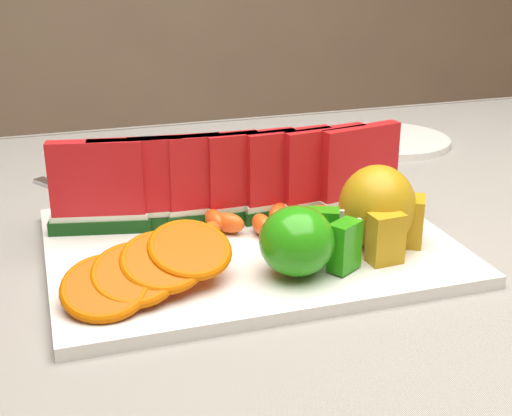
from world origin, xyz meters
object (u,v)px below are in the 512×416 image
(platter, at_px, (249,245))
(apple_cluster, at_px, (303,241))
(pear_cluster, at_px, (380,210))
(side_plate, at_px, (390,140))
(fork, at_px, (77,192))

(platter, height_order, apple_cluster, apple_cluster)
(platter, xyz_separation_m, pear_cluster, (0.12, -0.05, 0.04))
(apple_cluster, bearing_deg, side_plate, 53.05)
(platter, relative_size, side_plate, 2.15)
(platter, distance_m, side_plate, 0.44)
(apple_cluster, distance_m, pear_cluster, 0.10)
(fork, bearing_deg, apple_cluster, -59.86)
(platter, bearing_deg, pear_cluster, -23.61)
(side_plate, relative_size, fork, 1.01)
(platter, bearing_deg, fork, 124.68)
(platter, bearing_deg, apple_cluster, -73.71)
(platter, distance_m, pear_cluster, 0.14)
(apple_cluster, height_order, side_plate, apple_cluster)
(platter, distance_m, fork, 0.27)
(pear_cluster, relative_size, fork, 0.56)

